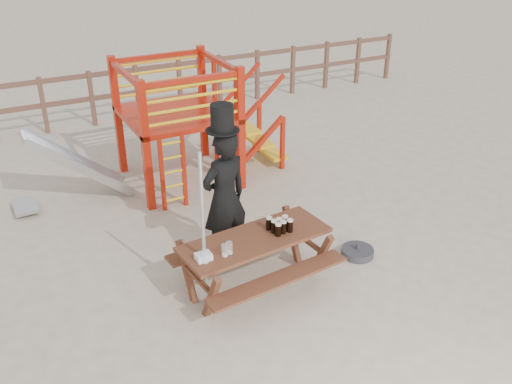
# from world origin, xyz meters

# --- Properties ---
(ground) EXTENTS (60.00, 60.00, 0.00)m
(ground) POSITION_xyz_m (0.00, 0.00, 0.00)
(ground) COLOR beige
(ground) RESTS_ON ground
(back_fence) EXTENTS (15.09, 0.09, 1.20)m
(back_fence) POSITION_xyz_m (0.00, 7.00, 0.74)
(back_fence) COLOR brown
(back_fence) RESTS_ON ground
(playground_fort) EXTENTS (4.71, 1.84, 2.10)m
(playground_fort) POSITION_xyz_m (0.12, 3.58, 1.07)
(playground_fort) COLOR #AF1D0B
(playground_fort) RESTS_ON ground
(picnic_table) EXTENTS (2.00, 1.47, 0.73)m
(picnic_table) POSITION_xyz_m (-0.08, 0.20, 0.46)
(picnic_table) COLOR brown
(picnic_table) RESTS_ON ground
(man_with_hat) EXTENTS (0.76, 0.58, 2.22)m
(man_with_hat) POSITION_xyz_m (-0.15, 0.93, 0.99)
(man_with_hat) COLOR black
(man_with_hat) RESTS_ON ground
(metal_pole) EXTENTS (0.04, 0.04, 2.04)m
(metal_pole) POSITION_xyz_m (-0.79, 0.09, 1.02)
(metal_pole) COLOR #B2B2B7
(metal_pole) RESTS_ON ground
(parasol_base) EXTENTS (0.45, 0.45, 0.19)m
(parasol_base) POSITION_xyz_m (1.51, 0.18, 0.05)
(parasol_base) COLOR #323136
(parasol_base) RESTS_ON ground
(paper_bag) EXTENTS (0.18, 0.14, 0.08)m
(paper_bag) POSITION_xyz_m (-0.82, 0.05, 0.77)
(paper_bag) COLOR white
(paper_bag) RESTS_ON picnic_table
(stout_pints) EXTENTS (0.28, 0.27, 0.17)m
(stout_pints) POSITION_xyz_m (0.26, 0.19, 0.81)
(stout_pints) COLOR black
(stout_pints) RESTS_ON picnic_table
(empty_glasses) EXTENTS (0.40, 0.12, 0.15)m
(empty_glasses) POSITION_xyz_m (-0.63, 0.01, 0.80)
(empty_glasses) COLOR silver
(empty_glasses) RESTS_ON picnic_table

